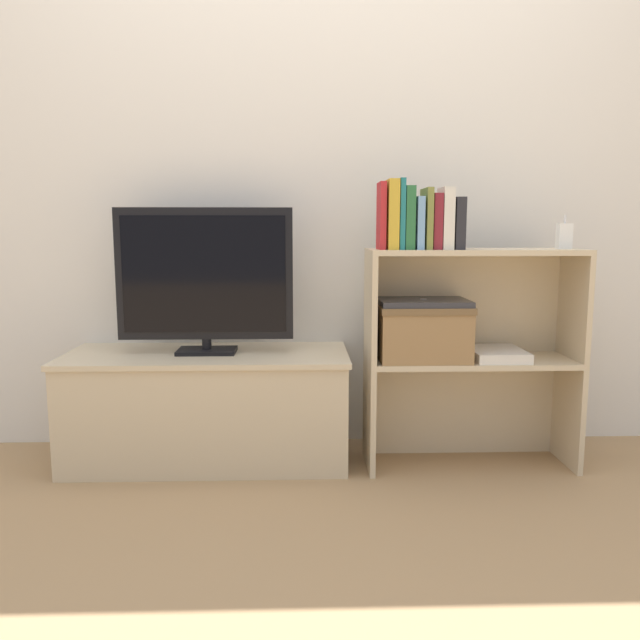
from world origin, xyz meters
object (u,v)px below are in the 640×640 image
book_crimson (381,216)px  baby_monitor (564,236)px  book_charcoal (457,224)px  book_ivory (445,219)px  tv_stand (208,407)px  book_skyblue (418,223)px  book_maroon (435,222)px  storage_basket_left (423,329)px  book_forest (408,218)px  magazine_stack (496,354)px  tv (205,277)px  book_olive (426,219)px  laptop (423,302)px  book_mustard (391,215)px  book_teal (400,214)px

book_crimson → baby_monitor: book_crimson is taller
book_charcoal → book_ivory: bearing=180.0°
tv_stand → book_skyblue: 1.05m
book_maroon → baby_monitor: book_maroon is taller
book_crimson → storage_basket_left: (0.16, 0.02, -0.41)m
book_crimson → book_forest: 0.10m
book_crimson → storage_basket_left: book_crimson is taller
book_forest → book_charcoal: size_ratio=1.21×
magazine_stack → book_crimson: bearing=-176.3°
tv_stand → book_ivory: book_ivory is taller
tv → book_ivory: (0.88, -0.11, 0.22)m
tv_stand → storage_basket_left: bearing=-6.3°
book_forest → book_olive: book_forest is taller
tv_stand → laptop: 0.91m
book_olive → laptop: size_ratio=0.66×
book_maroon → book_charcoal: book_maroon is taller
laptop → baby_monitor: bearing=1.7°
book_skyblue → book_maroon: (0.06, 0.00, 0.01)m
book_mustard → book_forest: bearing=-0.0°
baby_monitor → book_forest: bearing=-176.2°
book_skyblue → book_charcoal: size_ratio=1.01×
book_ivory → tv_stand: bearing=172.7°
book_skyblue → storage_basket_left: bearing=36.5°
tv_stand → storage_basket_left: storage_basket_left is taller
book_teal → book_maroon: book_teal is taller
tv → book_olive: 0.84m
tv_stand → book_olive: size_ratio=4.98×
book_ivory → book_charcoal: bearing=0.0°
book_charcoal → book_crimson: bearing=180.0°
book_skyblue → book_olive: size_ratio=0.86×
tv_stand → book_mustard: 1.01m
laptop → book_charcoal: bearing=-12.1°
book_crimson → book_mustard: size_ratio=0.97×
book_forest → book_skyblue: 0.04m
tv_stand → tv: size_ratio=1.63×
book_maroon → book_charcoal: (0.08, 0.00, -0.01)m
tv → book_charcoal: book_charcoal is taller
book_ivory → book_charcoal: book_ivory is taller
tv_stand → book_teal: (0.71, -0.11, 0.73)m
book_skyblue → book_charcoal: book_skyblue is taller
tv_stand → book_mustard: size_ratio=4.39×
book_crimson → laptop: book_crimson is taller
book_teal → baby_monitor: 0.62m
tv_stand → book_teal: 1.03m
book_charcoal → book_maroon: bearing=180.0°
book_teal → baby_monitor: (0.61, 0.04, -0.08)m
book_forest → tv_stand: bearing=171.3°
book_olive → laptop: bearing=87.2°
tv → book_forest: 0.78m
book_crimson → book_ivory: size_ratio=1.08×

